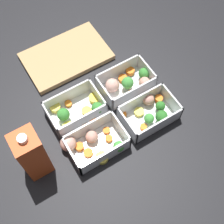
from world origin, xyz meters
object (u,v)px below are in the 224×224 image
container_near_left (92,144)px  container_far_left (77,111)px  container_near_right (151,112)px  container_far_right (127,82)px  juice_carton (32,154)px

container_near_left → container_far_left: same height
container_near_right → container_near_left: bearing=178.6°
container_far_left → container_far_right: 0.19m
container_far_right → juice_carton: (-0.36, -0.09, 0.07)m
container_near_right → juice_carton: 0.37m
container_far_left → container_near_left: bearing=-97.3°
container_far_left → container_far_right: same height
container_near_right → juice_carton: (-0.36, 0.03, 0.07)m
container_near_left → container_far_right: (0.20, 0.12, 0.00)m
container_near_left → container_near_right: bearing=-1.4°
container_far_right → juice_carton: juice_carton is taller
container_near_right → juice_carton: size_ratio=0.82×
container_near_left → container_far_left: size_ratio=0.99×
container_near_right → juice_carton: bearing=175.0°
container_near_left → container_far_right: 0.23m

